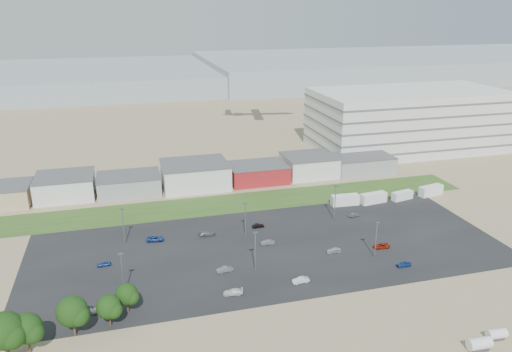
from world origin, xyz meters
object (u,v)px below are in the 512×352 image
object	(u,v)px
parked_car_13	(301,280)
parked_car_5	(104,264)
parked_car_1	(334,251)
parked_car_10	(100,310)
tree_far_left	(5,334)
parked_car_6	(207,233)
storage_tank_nw	(479,344)
parked_car_8	(354,215)
parked_car_2	(404,264)
parked_car_3	(233,292)
parked_car_0	(381,246)
parked_car_9	(155,239)
parked_car_11	(258,226)
parked_car_7	(268,242)
parked_car_4	(225,269)
box_trailer_a	(345,200)

from	to	relation	value
parked_car_13	parked_car_5	bearing A→B (deg)	-117.45
parked_car_1	parked_car_13	xyz separation A→B (m)	(-12.98, -11.06, 0.04)
parked_car_10	tree_far_left	bearing A→B (deg)	120.86
parked_car_6	storage_tank_nw	bearing A→B (deg)	-146.31
parked_car_8	parked_car_2	bearing A→B (deg)	171.43
parked_car_3	parked_car_0	bearing A→B (deg)	112.26
parked_car_6	parked_car_10	size ratio (longest dim) A/B	1.19
parked_car_2	parked_car_3	xyz separation A→B (m)	(-41.92, -1.09, 0.02)
parked_car_2	parked_car_9	size ratio (longest dim) A/B	0.76
tree_far_left	parked_car_11	xyz separation A→B (m)	(56.82, 41.34, -4.75)
parked_car_5	parked_car_7	world-z (taller)	parked_car_7
parked_car_7	parked_car_9	distance (m)	29.69
parked_car_2	parked_car_10	bearing A→B (deg)	-87.75
parked_car_4	parked_car_9	world-z (taller)	parked_car_9
parked_car_0	parked_car_4	distance (m)	41.22
parked_car_2	parked_car_8	distance (m)	30.15
parked_car_3	parked_car_2	bearing A→B (deg)	98.72
storage_tank_nw	parked_car_8	size ratio (longest dim) A/B	1.32
box_trailer_a	parked_car_7	xyz separation A→B (m)	(-30.92, -19.51, -1.03)
parked_car_13	parked_car_0	bearing A→B (deg)	109.13
parked_car_1	parked_car_0	bearing A→B (deg)	90.53
parked_car_7	parked_car_0	bearing A→B (deg)	75.29
parked_car_2	parked_car_7	distance (m)	34.20
parked_car_11	parked_car_8	bearing A→B (deg)	-93.89
box_trailer_a	parked_car_5	world-z (taller)	box_trailer_a
parked_car_0	parked_car_6	distance (m)	45.88
parked_car_7	parked_car_8	xyz separation A→B (m)	(29.57, 10.37, -0.03)
parked_car_0	parked_car_8	bearing A→B (deg)	177.20
parked_car_9	parked_car_11	xyz separation A→B (m)	(28.42, 0.90, -0.09)
parked_car_0	parked_car_3	xyz separation A→B (m)	(-41.48, -11.14, 0.04)
storage_tank_nw	parked_car_1	distance (m)	42.47
parked_car_5	parked_car_10	size ratio (longest dim) A/B	0.85
parked_car_11	parked_car_13	size ratio (longest dim) A/B	0.88
tree_far_left	parked_car_1	size ratio (longest dim) A/B	2.93
storage_tank_nw	parked_car_7	distance (m)	56.10
box_trailer_a	parked_car_10	bearing A→B (deg)	-148.11
parked_car_3	parked_car_13	size ratio (longest dim) A/B	1.11
box_trailer_a	parked_car_8	xyz separation A→B (m)	(-1.34, -9.15, -1.07)
parked_car_3	parked_car_7	distance (m)	25.09
parked_car_5	parked_car_7	xyz separation A→B (m)	(40.99, 0.63, 0.04)
box_trailer_a	tree_far_left	xyz separation A→B (m)	(-87.41, -50.34, 3.69)
tree_far_left	parked_car_3	world-z (taller)	tree_far_left
parked_car_6	parked_car_13	size ratio (longest dim) A/B	1.17
box_trailer_a	tree_far_left	size ratio (longest dim) A/B	0.81
parked_car_10	parked_car_4	bearing A→B (deg)	-76.50
storage_tank_nw	parked_car_9	size ratio (longest dim) A/B	0.92
storage_tank_nw	parked_car_8	bearing A→B (deg)	85.53
parked_car_2	parked_car_10	distance (m)	69.34
parked_car_2	parked_car_8	world-z (taller)	parked_car_2
tree_far_left	parked_car_2	world-z (taller)	tree_far_left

